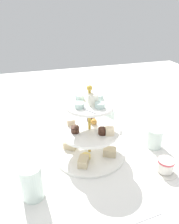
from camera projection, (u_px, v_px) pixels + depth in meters
ground_plane at (90, 153)px, 0.84m from camera, size 2.40×2.40×0.00m
tiered_serving_stand at (90, 135)px, 0.80m from camera, size 0.28×0.28×0.29m
water_glass_tall_right at (32, 182)px, 0.63m from camera, size 0.07×0.07×0.12m
water_glass_short_left at (155, 138)px, 0.87m from camera, size 0.06×0.06×0.08m
teacup_with_saucer at (165, 166)px, 0.74m from camera, size 0.09×0.09×0.05m
butter_knife_left at (30, 131)px, 0.98m from camera, size 0.15×0.11×0.00m
butter_knife_right at (136, 221)px, 0.58m from camera, size 0.03×0.17×0.00m
water_glass_mid_back at (109, 117)px, 1.02m from camera, size 0.06×0.06×0.08m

